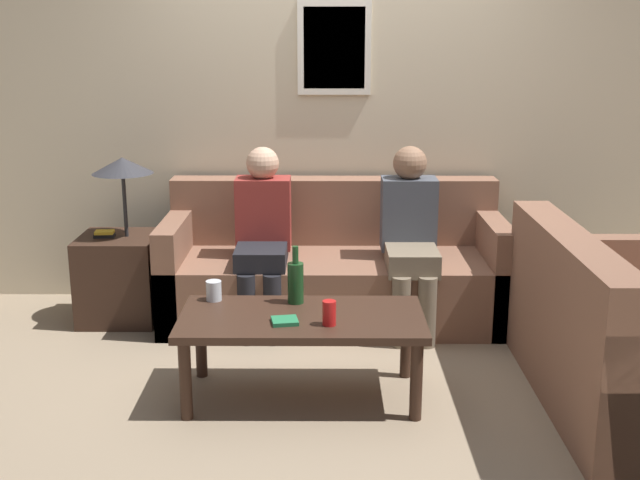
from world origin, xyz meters
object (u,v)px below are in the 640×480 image
object	(u,v)px
coffee_table	(302,326)
person_right	(410,232)
drinking_glass	(214,291)
wine_bottle	(296,281)
couch_main	(334,272)
couch_side	(621,345)
person_left	(262,232)

from	to	relation	value
coffee_table	person_right	bearing A→B (deg)	57.51
drinking_glass	person_right	distance (m)	1.35
coffee_table	wine_bottle	bearing A→B (deg)	100.99
couch_main	couch_side	size ratio (longest dim) A/B	1.33
wine_bottle	person_left	distance (m)	0.87
couch_main	coffee_table	world-z (taller)	couch_main
drinking_glass	coffee_table	bearing A→B (deg)	-25.87
drinking_glass	person_left	size ratio (longest dim) A/B	0.09
coffee_table	person_right	xyz separation A→B (m)	(0.64, 1.00, 0.23)
couch_main	couch_side	distance (m)	1.88
couch_main	drinking_glass	bearing A→B (deg)	-123.59
drinking_glass	person_right	size ratio (longest dim) A/B	0.09
couch_side	drinking_glass	world-z (taller)	couch_side
couch_side	wine_bottle	bearing A→B (deg)	81.53
couch_side	drinking_glass	bearing A→B (deg)	82.31
person_left	person_right	distance (m)	0.91
couch_side	coffee_table	size ratio (longest dim) A/B	1.32
coffee_table	person_right	distance (m)	1.21
person_left	couch_main	bearing A→B (deg)	20.82
coffee_table	person_left	size ratio (longest dim) A/B	1.09
couch_main	person_right	size ratio (longest dim) A/B	1.91
coffee_table	wine_bottle	xyz separation A→B (m)	(-0.04, 0.19, 0.17)
couch_side	person_right	bearing A→B (deg)	41.90
couch_side	coffee_table	world-z (taller)	couch_side
couch_main	drinking_glass	size ratio (longest dim) A/B	20.44
person_left	wine_bottle	bearing A→B (deg)	-74.34
wine_bottle	couch_side	bearing A→B (deg)	-8.47
wine_bottle	drinking_glass	size ratio (longest dim) A/B	2.89
coffee_table	drinking_glass	bearing A→B (deg)	154.13
person_left	drinking_glass	bearing A→B (deg)	-103.88
wine_bottle	person_right	distance (m)	1.06
coffee_table	person_left	world-z (taller)	person_left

